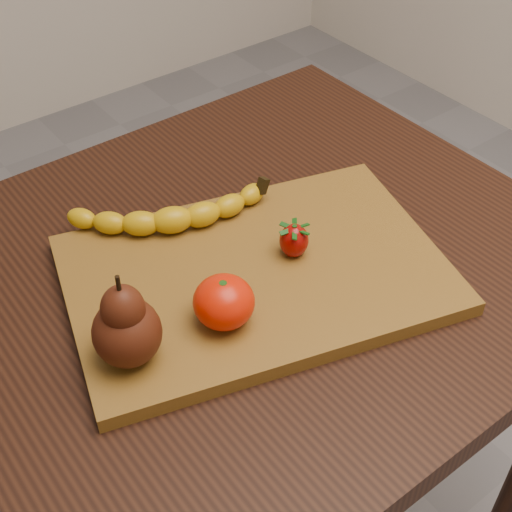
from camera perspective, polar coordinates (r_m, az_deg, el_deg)
table at (r=0.94m, az=-5.17°, el=-6.92°), size 1.00×0.70×0.76m
cutting_board at (r=0.87m, az=0.00°, el=-1.47°), size 0.52×0.41×0.02m
banana at (r=0.91m, az=-6.73°, el=2.88°), size 0.23×0.14×0.04m
pear at (r=0.74m, az=-10.47°, el=-4.97°), size 0.09×0.09×0.11m
mandarin at (r=0.78m, az=-2.59°, el=-3.69°), size 0.08×0.08×0.06m
strawberry at (r=0.87m, az=3.06°, el=1.33°), size 0.04×0.04×0.04m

